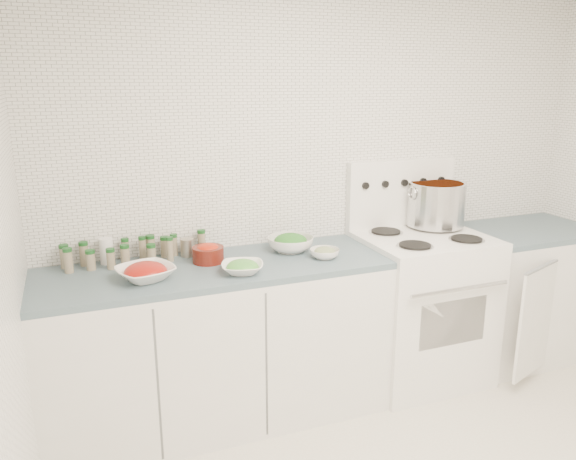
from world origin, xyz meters
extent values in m
cube|color=white|center=(0.00, 1.51, 1.25)|extent=(3.50, 0.02, 2.50)
cube|color=white|center=(-0.82, 1.19, 0.43)|extent=(1.85, 0.62, 0.86)
cube|color=#485F6C|center=(-0.82, 1.19, 0.88)|extent=(1.85, 0.62, 0.03)
cube|color=white|center=(0.48, 1.18, 0.46)|extent=(0.76, 0.65, 0.92)
cube|color=black|center=(0.48, 0.86, 0.50)|extent=(0.45, 0.01, 0.28)
cylinder|color=silver|center=(0.48, 0.82, 0.72)|extent=(0.65, 0.02, 0.02)
cube|color=white|center=(0.48, 1.18, 0.93)|extent=(0.76, 0.65, 0.01)
cube|color=white|center=(0.48, 1.47, 1.15)|extent=(0.76, 0.06, 0.43)
cylinder|color=silver|center=(0.30, 1.02, 0.94)|extent=(0.21, 0.21, 0.01)
cylinder|color=black|center=(0.30, 1.02, 0.94)|extent=(0.18, 0.18, 0.01)
cylinder|color=silver|center=(0.66, 1.02, 0.94)|extent=(0.21, 0.21, 0.01)
cylinder|color=black|center=(0.66, 1.02, 0.94)|extent=(0.18, 0.18, 0.01)
cylinder|color=silver|center=(0.30, 1.33, 0.94)|extent=(0.21, 0.21, 0.01)
cylinder|color=black|center=(0.30, 1.33, 0.94)|extent=(0.18, 0.18, 0.01)
cylinder|color=silver|center=(0.66, 1.33, 0.94)|extent=(0.21, 0.21, 0.01)
cylinder|color=black|center=(0.66, 1.33, 0.94)|extent=(0.18, 0.18, 0.01)
cylinder|color=black|center=(0.20, 1.44, 1.22)|extent=(0.04, 0.02, 0.04)
cylinder|color=black|center=(0.34, 1.44, 1.22)|extent=(0.04, 0.02, 0.04)
cylinder|color=black|center=(0.48, 1.44, 1.22)|extent=(0.04, 0.02, 0.04)
cylinder|color=black|center=(0.62, 1.44, 1.22)|extent=(0.04, 0.02, 0.04)
cylinder|color=black|center=(0.76, 1.44, 1.22)|extent=(0.04, 0.02, 0.04)
cube|color=white|center=(1.30, 1.19, 0.43)|extent=(0.89, 0.62, 0.86)
cube|color=#485F6C|center=(1.30, 1.19, 0.88)|extent=(0.89, 0.62, 0.03)
cube|color=white|center=(1.06, 0.81, 0.43)|extent=(0.38, 0.16, 0.70)
cylinder|color=silver|center=(0.67, 1.34, 1.09)|extent=(0.36, 0.36, 0.28)
cylinder|color=#CC541C|center=(0.67, 1.34, 1.21)|extent=(0.33, 0.33, 0.03)
torus|color=silver|center=(0.48, 1.34, 1.17)|extent=(0.01, 0.09, 0.09)
torus|color=silver|center=(0.85, 1.34, 1.17)|extent=(0.01, 0.09, 0.09)
imported|color=white|center=(-1.20, 1.11, 0.93)|extent=(0.35, 0.35, 0.07)
ellipsoid|color=#A2140D|center=(-1.20, 1.11, 0.95)|extent=(0.20, 0.20, 0.09)
imported|color=white|center=(-0.72, 1.03, 0.93)|extent=(0.27, 0.27, 0.05)
ellipsoid|color=#2B8631|center=(-0.72, 1.03, 0.94)|extent=(0.15, 0.15, 0.07)
imported|color=white|center=(-0.35, 1.29, 0.94)|extent=(0.31, 0.31, 0.08)
ellipsoid|color=#22631C|center=(-0.35, 1.29, 0.96)|extent=(0.19, 0.19, 0.09)
imported|color=white|center=(-0.23, 1.10, 0.93)|extent=(0.20, 0.20, 0.05)
ellipsoid|color=#2F4E1F|center=(-0.23, 1.10, 0.94)|extent=(0.12, 0.12, 0.05)
cylinder|color=#51150D|center=(-0.84, 1.27, 0.94)|extent=(0.17, 0.17, 0.08)
ellipsoid|color=#B3220C|center=(-0.84, 1.27, 0.97)|extent=(0.12, 0.12, 0.06)
cylinder|color=white|center=(-1.36, 1.44, 0.97)|extent=(0.09, 0.09, 0.14)
cylinder|color=gray|center=(-0.93, 1.41, 0.95)|extent=(0.08, 0.08, 0.10)
cylinder|color=gray|center=(-1.56, 1.44, 0.95)|extent=(0.05, 0.05, 0.11)
cylinder|color=#14491A|center=(-1.56, 1.44, 1.02)|extent=(0.05, 0.05, 0.02)
cylinder|color=gray|center=(-1.47, 1.45, 0.96)|extent=(0.05, 0.05, 0.11)
cylinder|color=#14491A|center=(-1.47, 1.45, 1.02)|extent=(0.05, 0.05, 0.02)
cylinder|color=gray|center=(-1.26, 1.45, 0.95)|extent=(0.04, 0.04, 0.11)
cylinder|color=#14491A|center=(-1.26, 1.45, 1.02)|extent=(0.04, 0.04, 0.02)
cylinder|color=gray|center=(-1.17, 1.43, 0.96)|extent=(0.04, 0.04, 0.12)
cylinder|color=#14491A|center=(-1.17, 1.43, 1.03)|extent=(0.04, 0.04, 0.02)
cylinder|color=gray|center=(-1.05, 1.44, 0.95)|extent=(0.05, 0.05, 0.10)
cylinder|color=#14491A|center=(-1.05, 1.44, 1.01)|extent=(0.05, 0.05, 0.02)
cylinder|color=gray|center=(-1.12, 1.45, 0.96)|extent=(0.05, 0.05, 0.11)
cylinder|color=#14491A|center=(-1.12, 1.45, 1.02)|extent=(0.05, 0.05, 0.02)
cylinder|color=gray|center=(-0.99, 1.45, 0.95)|extent=(0.04, 0.04, 0.11)
cylinder|color=#14491A|center=(-0.99, 1.45, 1.02)|extent=(0.04, 0.04, 0.02)
cylinder|color=gray|center=(-0.84, 1.45, 0.96)|extent=(0.04, 0.04, 0.12)
cylinder|color=#14491A|center=(-0.84, 1.45, 1.02)|extent=(0.05, 0.05, 0.02)
cylinder|color=gray|center=(-1.55, 1.36, 0.96)|extent=(0.04, 0.04, 0.11)
cylinder|color=#14491A|center=(-1.55, 1.36, 1.02)|extent=(0.05, 0.05, 0.02)
cylinder|color=gray|center=(-1.44, 1.36, 0.94)|extent=(0.05, 0.05, 0.09)
cylinder|color=#14491A|center=(-1.44, 1.36, 1.00)|extent=(0.05, 0.05, 0.02)
cylinder|color=gray|center=(-1.34, 1.34, 0.95)|extent=(0.04, 0.04, 0.09)
cylinder|color=#14491A|center=(-1.34, 1.34, 1.00)|extent=(0.04, 0.04, 0.02)
cylinder|color=gray|center=(-1.27, 1.35, 0.95)|extent=(0.05, 0.05, 0.10)
cylinder|color=#14491A|center=(-1.27, 1.35, 1.01)|extent=(0.05, 0.05, 0.02)
cylinder|color=gray|center=(-1.13, 1.35, 0.95)|extent=(0.05, 0.05, 0.09)
cylinder|color=#14491A|center=(-1.13, 1.35, 1.00)|extent=(0.05, 0.05, 0.02)
cylinder|color=gray|center=(-1.03, 1.36, 0.96)|extent=(0.04, 0.04, 0.12)
cylinder|color=#14491A|center=(-1.03, 1.36, 1.03)|extent=(0.04, 0.04, 0.02)
camera|label=1|loc=(-1.49, -1.58, 1.86)|focal=35.00mm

